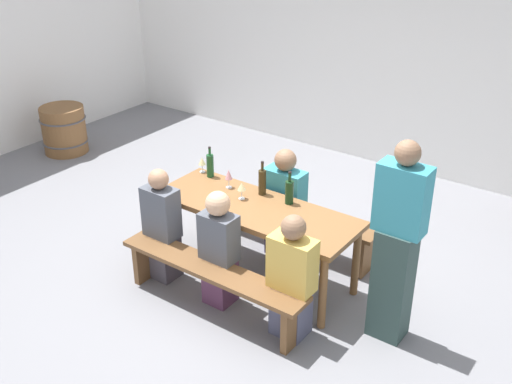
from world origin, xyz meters
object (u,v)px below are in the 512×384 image
object	(u,v)px
tasting_table	(256,215)
seated_guest_near_1	(219,250)
wine_bottle_2	(289,192)
seated_guest_near_2	(292,280)
wine_bottle_0	(210,165)
bench_near	(212,277)
wine_glass_2	(242,187)
wine_bottle_1	(262,182)
bench_far	(294,217)
wine_glass_1	(202,162)
seated_guest_near_0	(162,227)
seated_guest_far_0	(284,206)
standing_host	(396,247)
wine_glass_0	(229,175)
wine_barrel	(64,130)

from	to	relation	value
tasting_table	seated_guest_near_1	xyz separation A→B (m)	(-0.03, -0.50, -0.13)
wine_bottle_2	seated_guest_near_2	world-z (taller)	seated_guest_near_2
wine_bottle_0	tasting_table	bearing A→B (deg)	-19.00
bench_near	wine_glass_2	size ratio (longest dim) A/B	11.18
wine_bottle_1	wine_bottle_2	distance (m)	0.31
bench_far	seated_guest_near_1	xyz separation A→B (m)	(-0.03, -1.16, 0.18)
bench_far	bench_near	bearing A→B (deg)	-90.00
wine_glass_1	seated_guest_near_0	size ratio (longest dim) A/B	0.14
seated_guest_near_0	seated_guest_near_1	distance (m)	0.68
seated_guest_near_1	seated_guest_near_2	bearing A→B (deg)	-90.00
wine_glass_1	wine_bottle_1	bearing A→B (deg)	-3.63
wine_bottle_1	seated_guest_near_2	bearing A→B (deg)	-42.30
seated_guest_near_0	seated_guest_near_2	bearing A→B (deg)	-90.00
wine_glass_1	seated_guest_near_2	bearing A→B (deg)	-26.44
seated_guest_far_0	tasting_table	bearing A→B (deg)	2.09
bench_near	wine_bottle_1	size ratio (longest dim) A/B	5.49
seated_guest_near_1	tasting_table	bearing A→B (deg)	-3.41
wine_glass_1	bench_near	bearing A→B (deg)	-47.03
tasting_table	wine_bottle_2	bearing A→B (deg)	48.75
seated_guest_near_2	standing_host	size ratio (longest dim) A/B	0.64
bench_far	wine_glass_1	size ratio (longest dim) A/B	11.58
wine_bottle_0	wine_glass_0	world-z (taller)	wine_bottle_0
bench_near	wine_glass_2	bearing A→B (deg)	105.78
bench_near	seated_guest_near_2	world-z (taller)	seated_guest_near_2
wine_glass_0	wine_glass_1	size ratio (longest dim) A/B	1.19
wine_bottle_0	wine_bottle_2	size ratio (longest dim) A/B	1.01
seated_guest_near_0	wine_glass_1	bearing A→B (deg)	12.36
bench_near	wine_bottle_0	world-z (taller)	wine_bottle_0
bench_far	wine_barrel	world-z (taller)	wine_barrel
seated_guest_near_2	seated_guest_near_0	bearing A→B (deg)	90.00
standing_host	tasting_table	bearing A→B (deg)	-1.75
bench_near	wine_glass_0	size ratio (longest dim) A/B	9.73
seated_guest_near_0	tasting_table	bearing A→B (deg)	-54.48
wine_glass_0	wine_barrel	xyz separation A→B (m)	(-3.49, 0.76, -0.56)
bench_far	standing_host	world-z (taller)	standing_host
wine_bottle_0	wine_glass_1	bearing A→B (deg)	165.75
bench_near	wine_glass_2	world-z (taller)	wine_glass_2
wine_bottle_0	seated_guest_far_0	bearing A→B (deg)	18.76
bench_far	wine_glass_1	world-z (taller)	wine_glass_1
wine_glass_2	wine_glass_0	bearing A→B (deg)	154.40
wine_bottle_0	bench_far	bearing A→B (deg)	28.04
bench_near	standing_host	xyz separation A→B (m)	(1.38, 0.61, 0.49)
tasting_table	bench_far	xyz separation A→B (m)	(0.00, 0.65, -0.31)
bench_near	standing_host	size ratio (longest dim) A/B	1.06
wine_bottle_2	wine_glass_0	xyz separation A→B (m)	(-0.65, -0.07, 0.02)
wine_bottle_2	wine_barrel	bearing A→B (deg)	170.45
wine_glass_0	wine_glass_2	size ratio (longest dim) A/B	1.15
wine_bottle_1	wine_glass_0	world-z (taller)	wine_bottle_1
wine_bottle_1	seated_guest_near_2	xyz separation A→B (m)	(0.82, -0.74, -0.35)
wine_glass_0	wine_barrel	bearing A→B (deg)	167.66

